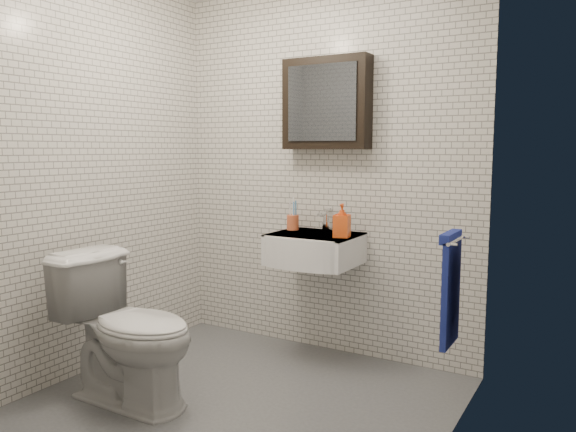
{
  "coord_description": "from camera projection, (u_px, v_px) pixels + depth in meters",
  "views": [
    {
      "loc": [
        1.73,
        -2.45,
        1.4
      ],
      "look_at": [
        0.03,
        0.45,
        1.0
      ],
      "focal_mm": 35.0,
      "sensor_mm": 36.0,
      "label": 1
    }
  ],
  "objects": [
    {
      "name": "washbasin",
      "position": [
        312.0,
        249.0,
        3.65
      ],
      "size": [
        0.55,
        0.5,
        0.2
      ],
      "color": "white",
      "rests_on": "room_shell"
    },
    {
      "name": "toothbrush_cup",
      "position": [
        293.0,
        222.0,
        3.84
      ],
      "size": [
        0.09,
        0.09,
        0.23
      ],
      "rotation": [
        0.0,
        0.0,
        -0.12
      ],
      "color": "#CE5B33",
      "rests_on": "washbasin"
    },
    {
      "name": "faucet",
      "position": [
        326.0,
        221.0,
        3.8
      ],
      "size": [
        0.06,
        0.2,
        0.15
      ],
      "color": "silver",
      "rests_on": "washbasin"
    },
    {
      "name": "toilet",
      "position": [
        129.0,
        330.0,
        3.08
      ],
      "size": [
        0.82,
        0.47,
        0.83
      ],
      "primitive_type": "imported",
      "rotation": [
        0.0,
        0.0,
        1.56
      ],
      "color": "silver",
      "rests_on": "ground"
    },
    {
      "name": "soap_bottle",
      "position": [
        342.0,
        221.0,
        3.51
      ],
      "size": [
        0.11,
        0.11,
        0.21
      ],
      "primitive_type": "imported",
      "rotation": [
        0.0,
        0.0,
        0.19
      ],
      "color": "orange",
      "rests_on": "washbasin"
    },
    {
      "name": "towel_rail",
      "position": [
        451.0,
        284.0,
        2.82
      ],
      "size": [
        0.09,
        0.3,
        0.58
      ],
      "color": "silver",
      "rests_on": "room_shell"
    },
    {
      "name": "ground",
      "position": [
        242.0,
        401.0,
        3.13
      ],
      "size": [
        2.2,
        2.0,
        0.01
      ],
      "primitive_type": "cube",
      "color": "#4F5257",
      "rests_on": "ground"
    },
    {
      "name": "room_shell",
      "position": [
        239.0,
        137.0,
        2.96
      ],
      "size": [
        2.22,
        2.02,
        2.51
      ],
      "color": "silver",
      "rests_on": "ground"
    },
    {
      "name": "mirror_cabinet",
      "position": [
        326.0,
        104.0,
        3.7
      ],
      "size": [
        0.6,
        0.15,
        0.6
      ],
      "color": "black",
      "rests_on": "room_shell"
    }
  ]
}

